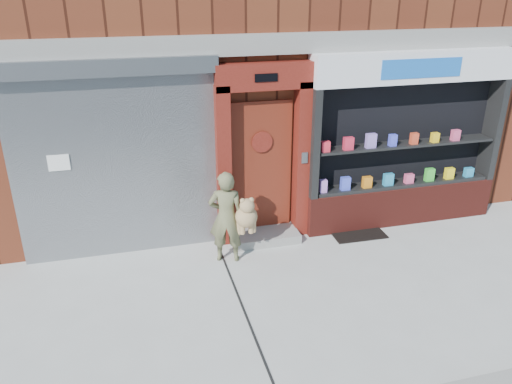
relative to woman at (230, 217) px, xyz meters
name	(u,v)px	position (x,y,z in m)	size (l,w,h in m)	color
ground	(349,290)	(1.44, -1.25, -0.74)	(80.00, 80.00, 0.00)	#9E9E99
shutter_bay	(115,149)	(-1.56, 0.68, 0.98)	(3.10, 0.30, 3.04)	gray
red_door_bay	(263,155)	(0.69, 0.61, 0.72)	(1.52, 0.58, 2.90)	#55140E
pharmacy_bay	(404,148)	(3.18, 0.56, 0.64)	(3.50, 0.41, 3.00)	#5A1B15
woman	(230,217)	(0.00, 0.00, 0.00)	(0.76, 0.49, 1.46)	brown
doormat	(357,232)	(2.29, 0.30, -0.72)	(0.90, 0.63, 0.02)	black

